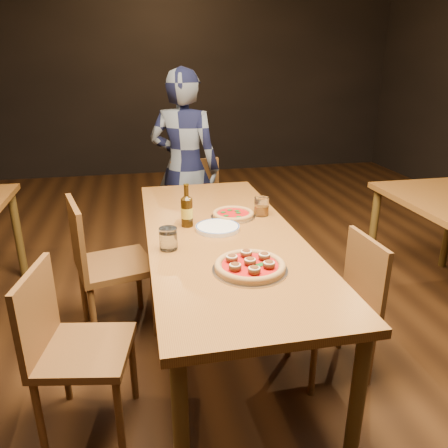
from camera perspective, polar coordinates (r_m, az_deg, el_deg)
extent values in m
plane|color=black|center=(2.72, -0.22, -16.00)|extent=(9.00, 9.00, 0.00)
plane|color=black|center=(6.65, -8.42, 19.37)|extent=(7.00, 0.00, 7.00)
cube|color=brown|center=(2.36, -0.25, -1.63)|extent=(0.80, 2.00, 0.04)
cylinder|color=#543D18|center=(1.75, -5.59, -26.01)|extent=(0.06, 0.06, 0.71)
cylinder|color=#543D18|center=(3.33, -9.21, -2.02)|extent=(0.06, 0.06, 0.71)
cylinder|color=#543D18|center=(1.91, 16.86, -22.10)|extent=(0.06, 0.06, 0.71)
cylinder|color=#543D18|center=(3.42, 2.23, -1.16)|extent=(0.06, 0.06, 0.71)
cylinder|color=#543D18|center=(3.73, -25.30, -1.33)|extent=(0.06, 0.06, 0.71)
cylinder|color=#543D18|center=(3.62, 18.89, -1.03)|extent=(0.06, 0.06, 0.71)
cylinder|color=#B7B7BF|center=(1.95, 3.40, -5.96)|extent=(0.34, 0.34, 0.01)
cylinder|color=tan|center=(1.94, 3.41, -5.65)|extent=(0.31, 0.31, 0.02)
torus|color=tan|center=(1.94, 3.41, -5.42)|extent=(0.32, 0.32, 0.03)
cylinder|color=#9A1409|center=(1.94, 3.41, -5.37)|extent=(0.25, 0.25, 0.00)
cylinder|color=#B7B7BF|center=(2.59, 1.19, 0.99)|extent=(0.26, 0.26, 0.01)
cylinder|color=tan|center=(2.59, 1.20, 1.21)|extent=(0.24, 0.24, 0.02)
torus|color=tan|center=(2.59, 1.20, 1.37)|extent=(0.25, 0.25, 0.03)
cylinder|color=#9A1409|center=(2.58, 1.20, 1.41)|extent=(0.19, 0.19, 0.00)
cylinder|color=white|center=(2.39, -0.84, -0.50)|extent=(0.24, 0.24, 0.02)
cylinder|color=black|center=(2.43, -4.86, 1.48)|extent=(0.07, 0.07, 0.16)
cylinder|color=black|center=(2.39, -4.94, 4.17)|extent=(0.03, 0.03, 0.08)
cylinder|color=gold|center=(2.43, -4.86, 1.48)|extent=(0.07, 0.07, 0.06)
cylinder|color=white|center=(2.15, -7.28, -1.91)|extent=(0.09, 0.09, 0.11)
cylinder|color=#965110|center=(2.61, 4.91, 2.30)|extent=(0.09, 0.09, 0.11)
imported|color=black|center=(3.61, -5.14, 7.23)|extent=(0.68, 0.59, 1.58)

